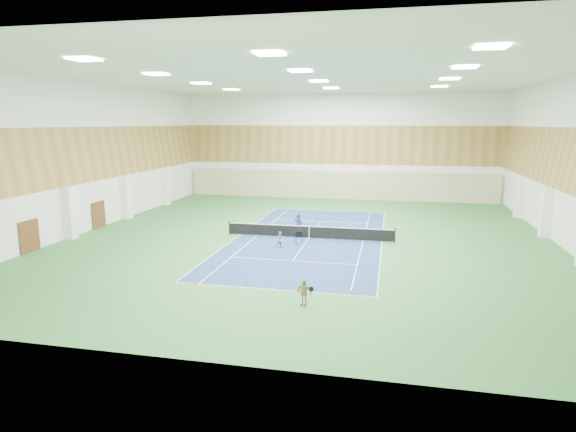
{
  "coord_description": "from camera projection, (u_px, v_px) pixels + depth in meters",
  "views": [
    {
      "loc": [
        5.9,
        -35.39,
        8.68
      ],
      "look_at": [
        -1.28,
        -1.78,
        2.0
      ],
      "focal_mm": 30.0,
      "sensor_mm": 36.0,
      "label": 1
    }
  ],
  "objects": [
    {
      "name": "ground",
      "position": [
        309.0,
        238.0,
        36.84
      ],
      "size": [
        40.0,
        40.0,
        0.0
      ],
      "primitive_type": "plane",
      "color": "#2D6931",
      "rests_on": "ground"
    },
    {
      "name": "tennis_balls_scatter",
      "position": [
        309.0,
        237.0,
        36.83
      ],
      "size": [
        10.57,
        22.77,
        0.07
      ],
      "primitive_type": null,
      "color": "#BDDC25",
      "rests_on": "ground"
    },
    {
      "name": "coach",
      "position": [
        298.0,
        224.0,
        37.68
      ],
      "size": [
        0.7,
        0.53,
        1.74
      ],
      "primitive_type": "imported",
      "rotation": [
        0.0,
        0.0,
        2.96
      ],
      "color": "navy",
      "rests_on": "ground"
    },
    {
      "name": "cone_svc_b",
      "position": [
        266.0,
        260.0,
        30.45
      ],
      "size": [
        0.22,
        0.22,
        0.24
      ],
      "primitive_type": "cone",
      "color": "#FF550D",
      "rests_on": "ground"
    },
    {
      "name": "cone_svc_d",
      "position": [
        340.0,
        261.0,
        30.43
      ],
      "size": [
        0.19,
        0.19,
        0.21
      ],
      "primitive_type": "cone",
      "color": "orange",
      "rests_on": "ground"
    },
    {
      "name": "cone_base_b",
      "position": [
        247.0,
        282.0,
        26.26
      ],
      "size": [
        0.2,
        0.2,
        0.22
      ],
      "primitive_type": "cone",
      "color": "orange",
      "rests_on": "ground"
    },
    {
      "name": "door_left_b",
      "position": [
        99.0,
        215.0,
        40.3
      ],
      "size": [
        0.08,
        1.8,
        2.2
      ],
      "primitive_type": "cube",
      "color": "#593319",
      "rests_on": "ground"
    },
    {
      "name": "wood_cladding",
      "position": [
        310.0,
        132.0,
        35.31
      ],
      "size": [
        36.0,
        40.0,
        8.0
      ],
      "primitive_type": null,
      "color": "olive",
      "rests_on": "room_shell"
    },
    {
      "name": "court_surface",
      "position": [
        309.0,
        238.0,
        36.84
      ],
      "size": [
        10.97,
        23.77,
        0.01
      ],
      "primitive_type": "cube",
      "color": "navy",
      "rests_on": "ground"
    },
    {
      "name": "tennis_net",
      "position": [
        309.0,
        231.0,
        36.73
      ],
      "size": [
        12.8,
        0.1,
        1.1
      ],
      "primitive_type": null,
      "color": "black",
      "rests_on": "ground"
    },
    {
      "name": "ceiling_light_grid",
      "position": [
        310.0,
        77.0,
        34.56
      ],
      "size": [
        21.4,
        25.4,
        0.06
      ],
      "primitive_type": null,
      "color": "white",
      "rests_on": "room_shell"
    },
    {
      "name": "ball_cart",
      "position": [
        299.0,
        238.0,
        34.8
      ],
      "size": [
        0.65,
        0.65,
        0.88
      ],
      "primitive_type": null,
      "rotation": [
        0.0,
        0.0,
        0.36
      ],
      "color": "black",
      "rests_on": "ground"
    },
    {
      "name": "room_shell",
      "position": [
        310.0,
        159.0,
        35.69
      ],
      "size": [
        36.0,
        40.0,
        12.0
      ],
      "primitive_type": null,
      "color": "white",
      "rests_on": "ground"
    },
    {
      "name": "cone_base_d",
      "position": [
        351.0,
        292.0,
        24.76
      ],
      "size": [
        0.21,
        0.21,
        0.24
      ],
      "primitive_type": "cone",
      "color": "#E8560C",
      "rests_on": "ground"
    },
    {
      "name": "door_left_a",
      "position": [
        29.0,
        236.0,
        32.62
      ],
      "size": [
        0.08,
        1.8,
        2.2
      ],
      "primitive_type": "cube",
      "color": "#593319",
      "rests_on": "ground"
    },
    {
      "name": "child_court",
      "position": [
        280.0,
        240.0,
        33.84
      ],
      "size": [
        0.71,
        0.67,
        1.16
      ],
      "primitive_type": "imported",
      "rotation": [
        0.0,
        0.0,
        0.56
      ],
      "color": "gray",
      "rests_on": "ground"
    },
    {
      "name": "cone_svc_a",
      "position": [
        247.0,
        256.0,
        31.4
      ],
      "size": [
        0.22,
        0.22,
        0.25
      ],
      "primitive_type": "cone",
      "color": "#FF460D",
      "rests_on": "ground"
    },
    {
      "name": "child_apron",
      "position": [
        304.0,
        292.0,
        23.16
      ],
      "size": [
        0.83,
        0.56,
        1.31
      ],
      "primitive_type": "imported",
      "rotation": [
        0.0,
        0.0,
        -0.34
      ],
      "color": "tan",
      "rests_on": "ground"
    },
    {
      "name": "cone_base_a",
      "position": [
        195.0,
        283.0,
        26.24
      ],
      "size": [
        0.19,
        0.19,
        0.2
      ],
      "primitive_type": "cone",
      "color": "#EF600C",
      "rests_on": "ground"
    },
    {
      "name": "back_curtain",
      "position": [
        338.0,
        185.0,
        55.49
      ],
      "size": [
        35.4,
        0.16,
        3.2
      ],
      "primitive_type": "cube",
      "color": "#C6B793",
      "rests_on": "ground"
    },
    {
      "name": "cone_base_c",
      "position": [
        299.0,
        290.0,
        25.08
      ],
      "size": [
        0.21,
        0.21,
        0.23
      ],
      "primitive_type": "cone",
      "color": "#FF4C0D",
      "rests_on": "ground"
    },
    {
      "name": "cone_svc_c",
      "position": [
        313.0,
        260.0,
        30.5
      ],
      "size": [
        0.21,
        0.21,
        0.23
      ],
      "primitive_type": "cone",
      "color": "#E1490B",
      "rests_on": "ground"
    }
  ]
}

